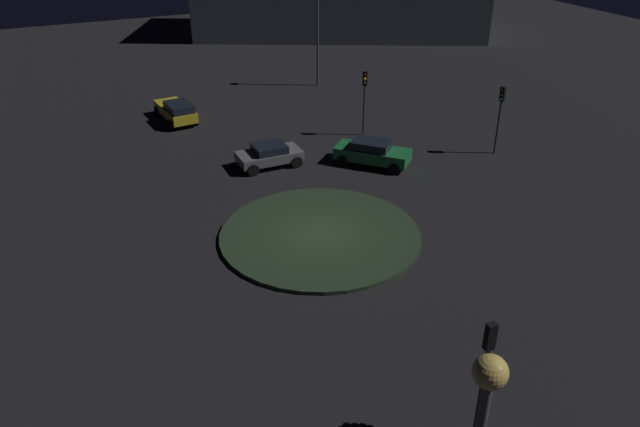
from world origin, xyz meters
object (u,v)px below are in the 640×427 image
Objects in this scene: car_green at (372,152)px; car_grey at (269,154)px; traffic_light_south at (486,358)px; traffic_light_northeast at (364,91)px; car_yellow at (176,110)px; traffic_light_east at (500,107)px; streetlamp_northeast at (318,18)px.

car_green is 6.18m from car_grey.
traffic_light_northeast is at bearing -17.53° from traffic_light_south.
car_grey is 0.88× the size of traffic_light_south.
car_grey is (3.30, -9.95, -0.08)m from car_yellow.
traffic_light_east is at bearing -135.70° from car_yellow.
traffic_light_south reaches higher than car_grey.
car_grey is at bearing -167.48° from car_yellow.
streetlamp_northeast is at bearing 55.31° from car_grey.
traffic_light_south is at bearing -106.85° from streetlamp_northeast.
car_green is 20.75m from traffic_light_south.
streetlamp_northeast is (3.70, 16.05, 4.64)m from car_green.
traffic_light_south reaches higher than car_yellow.
car_green is 0.58× the size of streetlamp_northeast.
traffic_light_south is (-7.03, -19.39, 2.29)m from car_green.
car_grey is 8.14m from traffic_light_northeast.
car_green is at bearing 15.05° from traffic_light_northeast.
traffic_light_south is 25.48m from traffic_light_northeast.
car_yellow is at bearing -58.14° from traffic_light_east.
streetlamp_northeast is at bearing -95.16° from traffic_light_east.
car_yellow is at bearing -163.73° from streetlamp_northeast.
streetlamp_northeast is at bearing -14.08° from traffic_light_south.
car_green is at bearing -23.03° from car_grey.
traffic_light_south is 0.56× the size of streetlamp_northeast.
car_grey is (-5.69, 2.40, -0.06)m from car_green.
car_grey is 0.89× the size of traffic_light_east.
traffic_light_east is (7.85, -1.71, 2.26)m from car_green.
car_grey is at bearing -124.53° from streetlamp_northeast.
streetlamp_northeast is (9.39, 13.65, 4.71)m from car_grey.
car_yellow is 1.09× the size of traffic_light_east.
traffic_light_northeast is 1.01× the size of traffic_light_east.
traffic_light_east is 18.40m from streetlamp_northeast.
traffic_light_east is at bearing -76.85° from streetlamp_northeast.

